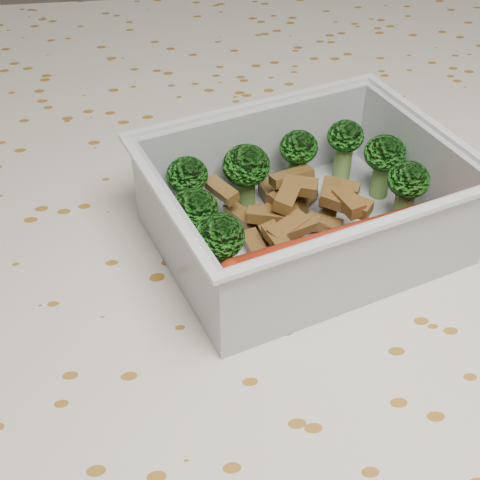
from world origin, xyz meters
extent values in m
cube|color=brown|center=(0.00, 0.00, 0.73)|extent=(1.40, 0.90, 0.04)
cube|color=beige|center=(0.00, 0.00, 0.75)|extent=(1.46, 0.96, 0.01)
cube|color=beige|center=(0.00, 0.48, 0.66)|extent=(1.46, 0.01, 0.18)
cube|color=silver|center=(0.04, 0.02, 0.76)|extent=(0.22, 0.19, 0.00)
cube|color=silver|center=(0.02, 0.09, 0.79)|extent=(0.18, 0.06, 0.06)
cube|color=silver|center=(0.07, -0.04, 0.79)|extent=(0.18, 0.06, 0.06)
cube|color=silver|center=(0.13, 0.05, 0.79)|extent=(0.05, 0.13, 0.06)
cube|color=silver|center=(-0.04, -0.01, 0.79)|extent=(0.05, 0.13, 0.06)
cube|color=silver|center=(0.02, 0.09, 0.82)|extent=(0.19, 0.07, 0.00)
cube|color=silver|center=(0.07, -0.05, 0.82)|extent=(0.19, 0.07, 0.00)
cube|color=silver|center=(0.13, 0.05, 0.82)|extent=(0.05, 0.14, 0.00)
cube|color=silver|center=(-0.05, -0.01, 0.82)|extent=(0.05, 0.14, 0.00)
cylinder|color=#608C3F|center=(-0.03, 0.05, 0.77)|extent=(0.02, 0.02, 0.03)
ellipsoid|color=#2C7923|center=(-0.03, 0.05, 0.80)|extent=(0.03, 0.03, 0.02)
cylinder|color=#608C3F|center=(0.01, 0.06, 0.77)|extent=(0.02, 0.02, 0.02)
ellipsoid|color=#2C7923|center=(0.01, 0.06, 0.80)|extent=(0.03, 0.03, 0.03)
cylinder|color=#608C3F|center=(0.05, 0.07, 0.77)|extent=(0.02, 0.02, 0.03)
ellipsoid|color=#2C7923|center=(0.05, 0.07, 0.80)|extent=(0.03, 0.03, 0.02)
cylinder|color=#608C3F|center=(0.09, 0.08, 0.77)|extent=(0.02, 0.02, 0.03)
ellipsoid|color=#2C7923|center=(0.09, 0.08, 0.80)|extent=(0.03, 0.03, 0.02)
cylinder|color=#608C3F|center=(-0.03, 0.01, 0.77)|extent=(0.02, 0.02, 0.02)
ellipsoid|color=#2C7923|center=(-0.03, 0.01, 0.80)|extent=(0.03, 0.03, 0.03)
cylinder|color=#608C3F|center=(0.11, 0.06, 0.77)|extent=(0.02, 0.02, 0.03)
ellipsoid|color=#2C7923|center=(0.11, 0.06, 0.80)|extent=(0.03, 0.03, 0.03)
cylinder|color=#608C3F|center=(-0.02, -0.01, 0.77)|extent=(0.02, 0.02, 0.02)
ellipsoid|color=#2C7923|center=(-0.02, -0.01, 0.80)|extent=(0.03, 0.03, 0.03)
cylinder|color=#608C3F|center=(0.11, 0.03, 0.77)|extent=(0.02, 0.02, 0.03)
ellipsoid|color=#2C7923|center=(0.11, 0.03, 0.80)|extent=(0.03, 0.03, 0.02)
cube|color=brown|center=(0.02, 0.02, 0.78)|extent=(0.03, 0.02, 0.01)
cube|color=brown|center=(-0.01, 0.05, 0.79)|extent=(0.02, 0.03, 0.01)
cube|color=brown|center=(0.04, 0.05, 0.78)|extent=(0.03, 0.03, 0.01)
cube|color=brown|center=(0.07, 0.02, 0.79)|extent=(0.03, 0.03, 0.01)
cube|color=brown|center=(0.03, 0.04, 0.77)|extent=(0.03, 0.03, 0.01)
cube|color=brown|center=(0.05, 0.05, 0.77)|extent=(0.02, 0.03, 0.01)
cube|color=brown|center=(0.06, 0.02, 0.77)|extent=(0.03, 0.02, 0.01)
cube|color=brown|center=(0.03, 0.03, 0.79)|extent=(0.03, 0.03, 0.01)
cube|color=brown|center=(0.03, 0.01, 0.78)|extent=(0.04, 0.02, 0.01)
cube|color=brown|center=(0.05, 0.05, 0.77)|extent=(0.03, 0.03, 0.01)
cube|color=brown|center=(0.04, 0.05, 0.79)|extent=(0.03, 0.02, 0.01)
cube|color=brown|center=(0.07, 0.04, 0.78)|extent=(0.02, 0.03, 0.01)
cube|color=brown|center=(0.08, 0.05, 0.78)|extent=(0.03, 0.02, 0.01)
cube|color=brown|center=(0.04, 0.04, 0.79)|extent=(0.03, 0.02, 0.01)
cube|color=brown|center=(0.03, 0.01, 0.78)|extent=(0.03, 0.03, 0.01)
cube|color=brown|center=(0.01, 0.01, 0.77)|extent=(0.02, 0.03, 0.01)
cube|color=brown|center=(0.07, 0.02, 0.79)|extent=(0.02, 0.03, 0.01)
cube|color=brown|center=(0.00, 0.04, 0.77)|extent=(0.02, 0.03, 0.01)
cube|color=brown|center=(0.05, 0.03, 0.77)|extent=(0.03, 0.01, 0.01)
cube|color=brown|center=(0.06, 0.03, 0.77)|extent=(0.02, 0.03, 0.01)
cube|color=brown|center=(0.02, 0.03, 0.77)|extent=(0.02, 0.03, 0.01)
cube|color=brown|center=(0.03, 0.06, 0.77)|extent=(0.02, 0.03, 0.01)
cube|color=brown|center=(0.04, 0.05, 0.77)|extent=(0.02, 0.04, 0.01)
cube|color=brown|center=(0.02, 0.00, 0.78)|extent=(0.02, 0.03, 0.01)
cylinder|color=#AB2813|center=(0.06, -0.02, 0.78)|extent=(0.15, 0.07, 0.03)
sphere|color=#AB2813|center=(0.13, 0.00, 0.78)|extent=(0.03, 0.03, 0.03)
sphere|color=#AB2813|center=(-0.01, -0.04, 0.78)|extent=(0.03, 0.03, 0.03)
camera|label=1|loc=(-0.04, -0.32, 1.05)|focal=50.00mm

